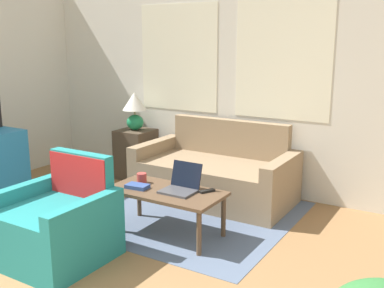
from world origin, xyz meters
TOP-DOWN VIEW (x-y plane):
  - wall_back at (-0.00, 3.93)m, footprint 6.42×0.06m
  - rug at (0.11, 2.87)m, footprint 1.92×1.99m
  - couch at (0.04, 3.46)m, footprint 1.74×0.91m
  - armchair at (-0.38, 1.51)m, footprint 0.84×0.79m
  - side_table at (-1.23, 3.61)m, footprint 0.43×0.43m
  - table_lamp at (-1.23, 3.61)m, footprint 0.31×0.31m
  - coffee_table at (0.11, 2.35)m, footprint 1.07×0.54m
  - laptop at (0.24, 2.40)m, footprint 0.30×0.30m
  - cup_navy at (-0.21, 2.41)m, footprint 0.09×0.09m
  - book_red at (-0.15, 2.26)m, footprint 0.22×0.15m
  - tv_remote at (0.46, 2.50)m, footprint 0.11×0.15m

SIDE VIEW (x-z plane):
  - rug at x=0.11m, z-range 0.00..0.01m
  - couch at x=0.04m, z-range -0.16..0.70m
  - armchair at x=-0.38m, z-range -0.15..0.69m
  - side_table at x=-1.23m, z-range 0.00..0.64m
  - coffee_table at x=0.11m, z-range 0.17..0.59m
  - tv_remote at x=0.46m, z-range 0.42..0.44m
  - book_red at x=-0.15m, z-range 0.42..0.46m
  - cup_navy at x=-0.21m, z-range 0.42..0.52m
  - laptop at x=0.24m, z-range 0.36..0.60m
  - table_lamp at x=-1.23m, z-range 0.69..1.17m
  - wall_back at x=0.00m, z-range 0.01..2.61m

